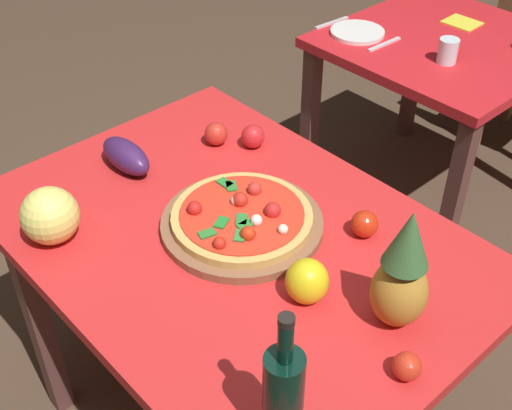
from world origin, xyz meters
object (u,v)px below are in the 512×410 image
object	(u,v)px
eggplant	(126,156)
fork_utensil	(332,23)
background_table	(442,67)
drinking_glass_water	(448,51)
tomato_beside_pepper	(253,136)
dinner_plate	(357,32)
melon	(50,216)
pizza_board	(242,224)
pizza	(242,216)
tomato_at_corner	(216,134)
napkin_folded	(462,23)
tomato_near_board	(364,224)
knife_utensil	(384,44)
tomato_by_bottle	(407,366)
wine_bottle	(283,398)
bell_pepper	(307,281)
display_table	(234,259)
pineapple_left	(402,275)

from	to	relation	value
eggplant	fork_utensil	world-z (taller)	eggplant
background_table	drinking_glass_water	world-z (taller)	drinking_glass_water
tomato_beside_pepper	dinner_plate	size ratio (longest dim) A/B	0.33
melon	drinking_glass_water	world-z (taller)	melon
pizza_board	drinking_glass_water	bearing A→B (deg)	99.52
pizza	tomato_at_corner	distance (m)	0.42
background_table	melon	xyz separation A→B (m)	(0.02, -1.76, 0.20)
pizza_board	napkin_folded	bearing A→B (deg)	103.25
tomato_near_board	knife_utensil	distance (m)	1.16
drinking_glass_water	background_table	bearing A→B (deg)	123.20
eggplant	dinner_plate	size ratio (longest dim) A/B	0.91
tomato_at_corner	tomato_by_bottle	bearing A→B (deg)	-16.09
pizza_board	melon	xyz separation A→B (m)	(-0.30, -0.39, 0.06)
pizza_board	tomato_beside_pepper	bearing A→B (deg)	133.56
pizza	wine_bottle	xyz separation A→B (m)	(0.52, -0.36, 0.09)
pizza	tomato_near_board	size ratio (longest dim) A/B	5.17
background_table	melon	distance (m)	1.77
knife_utensil	dinner_plate	bearing A→B (deg)	-178.02
background_table	drinking_glass_water	bearing A→B (deg)	-56.80
bell_pepper	knife_utensil	distance (m)	1.41
tomato_beside_pepper	drinking_glass_water	world-z (taller)	drinking_glass_water
drinking_glass_water	dinner_plate	xyz separation A→B (m)	(-0.39, -0.06, -0.04)
pizza	eggplant	xyz separation A→B (m)	(-0.43, -0.07, 0.00)
display_table	pineapple_left	world-z (taller)	pineapple_left
wine_bottle	eggplant	distance (m)	1.00
pizza	wine_bottle	distance (m)	0.64
background_table	tomato_by_bottle	xyz separation A→B (m)	(0.90, -1.44, 0.15)
dinner_plate	knife_utensil	world-z (taller)	dinner_plate
tomato_by_bottle	tomato_beside_pepper	distance (m)	0.93
napkin_folded	bell_pepper	bearing A→B (deg)	-67.81
wine_bottle	display_table	bearing A→B (deg)	147.88
display_table	melon	size ratio (longest dim) A/B	8.75
eggplant	drinking_glass_water	distance (m)	1.30
fork_utensil	background_table	bearing A→B (deg)	32.87
bell_pepper	pizza	bearing A→B (deg)	169.41
tomato_near_board	fork_utensil	size ratio (longest dim) A/B	0.40
eggplant	tomato_beside_pepper	xyz separation A→B (m)	(0.16, 0.35, -0.01)
bell_pepper	tomato_beside_pepper	size ratio (longest dim) A/B	1.55
knife_utensil	eggplant	bearing A→B (deg)	-87.06
bell_pepper	tomato_by_bottle	world-z (taller)	bell_pepper
eggplant	tomato_at_corner	distance (m)	0.29
tomato_beside_pepper	fork_utensil	distance (m)	0.98
tomato_near_board	tomato_beside_pepper	size ratio (longest dim) A/B	0.99
tomato_near_board	tomato_beside_pepper	xyz separation A→B (m)	(-0.50, 0.07, 0.00)
eggplant	tomato_beside_pepper	world-z (taller)	eggplant
tomato_beside_pepper	wine_bottle	bearing A→B (deg)	-39.10
bell_pepper	drinking_glass_water	world-z (taller)	bell_pepper
tomato_at_corner	napkin_folded	world-z (taller)	tomato_at_corner
bell_pepper	fork_utensil	bearing A→B (deg)	130.36
bell_pepper	background_table	bearing A→B (deg)	112.88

